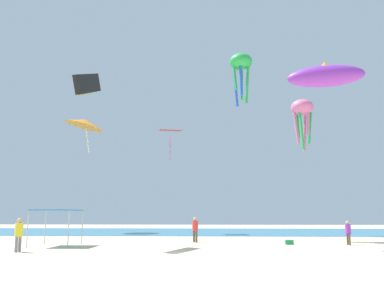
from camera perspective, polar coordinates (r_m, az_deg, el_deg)
ground at (r=22.09m, az=-1.50°, el=-15.27°), size 110.00×110.00×0.10m
ocean_strip at (r=48.91m, az=0.77°, el=-12.03°), size 110.00×19.47×0.03m
canopy_tent at (r=29.33m, az=-18.16°, el=-8.90°), size 2.69×2.90×2.38m
person_near_tent at (r=30.60m, az=20.79°, el=-11.18°), size 0.39×0.43×1.63m
person_leftmost at (r=25.59m, az=-22.84°, el=-11.17°), size 0.45×0.50×1.88m
person_central at (r=31.30m, az=0.44°, el=-11.49°), size 0.44×0.44×1.85m
cooler_box at (r=30.12m, az=13.31°, el=-13.06°), size 0.57×0.37×0.35m
kite_octopus_pink at (r=43.74m, az=15.03°, el=4.56°), size 3.14×3.14×5.35m
kite_delta_orange at (r=50.56m, az=-14.61°, el=2.83°), size 5.19×5.14×4.23m
kite_inflatable_purple at (r=28.32m, az=17.99°, el=8.95°), size 5.07×2.59×1.89m
kite_parafoil_black at (r=30.57m, az=-14.26°, el=8.07°), size 0.72×4.55×2.76m
kite_diamond_red at (r=46.02m, az=-3.05°, el=1.67°), size 2.94×2.92×3.55m
kite_octopus_green at (r=38.32m, az=6.80°, el=10.90°), size 2.67×2.67×4.82m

